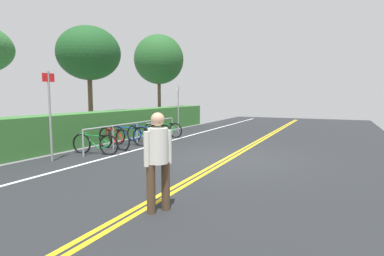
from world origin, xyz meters
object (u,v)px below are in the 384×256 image
Objects in this scene: bicycle_2 at (129,136)px; bicycle_5 at (167,130)px; bicycle_1 at (114,139)px; bicycle_3 at (145,134)px; bike_rack at (137,128)px; tree_mid at (89,54)px; bicycle_0 at (95,144)px; bicycle_4 at (157,132)px; sign_post_near at (50,108)px; sign_post_far at (178,104)px; pedestrian at (158,156)px; tree_far_right at (159,60)px.

bicycle_5 is at bearing -1.91° from bicycle_2.
bicycle_1 reaches higher than bicycle_3.
bike_rack is 4.44m from tree_mid.
bicycle_1 is (1.02, 0.09, 0.04)m from bicycle_0.
bicycle_1 is at bearing 179.05° from bicycle_5.
bicycle_2 is at bearing -111.99° from tree_mid.
sign_post_near is at bearing 175.28° from bicycle_4.
sign_post_far is (1.72, 0.31, 1.10)m from bicycle_5.
sign_post_far is at bearing 2.65° from bicycle_1.
sign_post_near is at bearing 176.84° from bicycle_5.
tree_mid reaches higher than sign_post_far.
sign_post_far is at bearing 26.14° from pedestrian.
tree_mid reaches higher than pedestrian.
bicycle_2 is 0.77× the size of sign_post_far.
bicycle_3 is 3.68m from sign_post_far.
pedestrian is 5.24m from sign_post_near.
bike_rack is 3.30× the size of bicycle_3.
tree_far_right is at bearing 14.38° from sign_post_near.
bicycle_3 is at bearing -174.87° from sign_post_far.
sign_post_near is (-4.22, 0.34, 1.18)m from bicycle_3.
tree_far_right reaches higher than bicycle_0.
bicycle_4 is at bearing -5.05° from bike_rack.
bicycle_3 is 0.35× the size of tree_mid.
bike_rack is 3.85m from sign_post_near.
tree_far_right is at bearing 30.45° from bicycle_4.
bicycle_1 is 1.06× the size of pedestrian.
bike_rack is at bearing 174.95° from bicycle_4.
bike_rack is 7.31m from pedestrian.
sign_post_near is (-6.00, 0.33, 1.19)m from bicycle_5.
tree_far_right is at bearing 22.47° from bicycle_2.
sign_post_far is (3.50, 0.31, 1.09)m from bicycle_3.
bicycle_3 is 0.84m from bicycle_4.
bicycle_2 is 3.51m from sign_post_near.
tree_far_right is at bearing 18.58° from bicycle_0.
sign_post_far is at bearing -41.16° from tree_mid.
bicycle_2 is at bearing 174.25° from bicycle_4.
bicycle_0 is 0.99× the size of bicycle_4.
bicycle_5 is 9.20m from pedestrian.
tree_far_right is at bearing 31.23° from pedestrian.
tree_mid is (-0.53, 3.19, 3.40)m from bicycle_4.
bicycle_4 is (1.75, -0.18, -0.03)m from bicycle_2.
bicycle_4 reaches higher than bicycle_0.
bicycle_5 is (2.69, -0.09, -0.03)m from bicycle_2.
tree_far_right is (6.49, 2.92, 3.43)m from bike_rack.
tree_mid is (0.79, 3.07, 3.11)m from bike_rack.
tree_mid reaches higher than bicycle_1.
bike_rack is 2.23× the size of sign_post_near.
tree_far_right reaches higher than bicycle_1.
bicycle_0 is 1.84m from sign_post_near.
bike_rack is at bearing 175.58° from bicycle_3.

